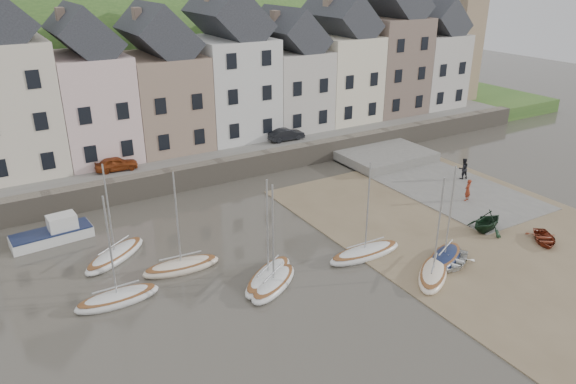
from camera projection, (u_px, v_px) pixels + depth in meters
ground at (342, 275)px, 30.72m from camera, size 160.00×160.00×0.00m
quay_land at (160, 129)px, 55.75m from camera, size 90.00×30.00×1.50m
quay_street at (202, 152)px, 46.34m from camera, size 70.00×7.00×0.10m
seawall at (219, 171)px, 43.82m from camera, size 70.00×1.20×1.80m
beach at (474, 230)px, 35.90m from camera, size 18.00×26.00×0.06m
slipway at (432, 181)px, 44.11m from camera, size 8.00×18.00×0.12m
hillside at (82, 207)px, 82.82m from camera, size 134.40×84.00×84.00m
townhouse_terrace at (202, 76)px, 47.70m from camera, size 61.05×8.00×13.93m
church_spire at (465, 16)px, 61.74m from camera, size 4.00×4.00×18.00m
sailboat_0 at (115, 255)px, 32.30m from camera, size 4.86×4.06×6.32m
sailboat_1 at (117, 298)px, 28.12m from camera, size 4.43×1.51×6.32m
sailboat_2 at (181, 266)px, 31.13m from camera, size 4.64×1.87×6.32m
sailboat_3 at (268, 276)px, 30.10m from camera, size 4.74×3.89×6.32m
sailboat_4 at (274, 283)px, 29.45m from camera, size 4.42×3.63×6.32m
sailboat_5 at (444, 257)px, 32.04m from camera, size 4.38×3.09×6.32m
sailboat_6 at (365, 253)px, 32.60m from camera, size 5.13×1.57×6.32m
sailboat_7 at (433, 273)px, 30.37m from camera, size 4.35×3.85×6.32m
motorboat_2 at (54, 233)px, 34.33m from camera, size 5.02×2.12×1.70m
rowboat_white at (454, 261)px, 31.53m from camera, size 3.45×3.11×0.59m
rowboat_green at (487, 221)px, 35.42m from camera, size 3.13×2.80×1.49m
rowboat_red at (544, 238)px, 34.15m from camera, size 3.12×3.23×0.54m
person_red at (468, 190)px, 39.94m from camera, size 0.69×0.55×1.67m
person_dark at (463, 169)px, 44.05m from camera, size 0.99×0.85×1.75m
car_left at (116, 164)px, 41.74m from camera, size 3.34×1.59×1.10m
car_right at (286, 134)px, 49.03m from camera, size 3.42×1.24×1.12m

